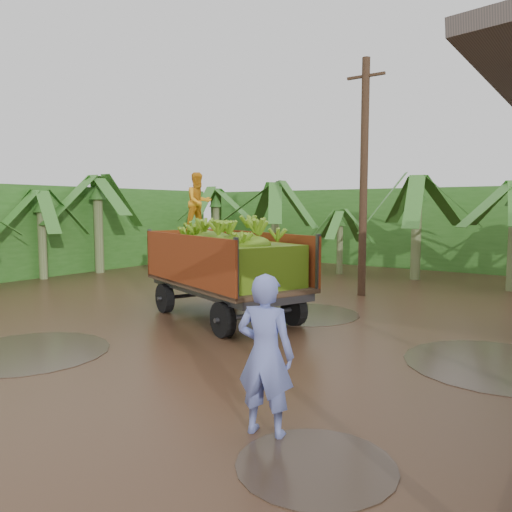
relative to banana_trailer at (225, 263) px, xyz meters
The scene contains 7 objects.
ground 3.27m from the banana_trailer, 42.21° to the right, with size 100.00×100.00×0.00m, color black.
hedge_north 14.02m from the banana_trailer, 89.20° to the left, with size 22.00×3.00×3.60m, color #2D661E.
hedge_west 11.98m from the banana_trailer, behind, with size 3.00×18.00×3.60m, color #2D661E.
banana_trailer is the anchor object (origin of this frame).
man_blue 6.42m from the banana_trailer, 46.88° to the right, with size 0.72×0.47×1.97m, color #6D7AC7.
utility_pole 5.69m from the banana_trailer, 73.73° to the left, with size 1.20×0.24×7.22m.
banana_plants 5.72m from the banana_trailer, 121.75° to the left, with size 23.86×20.01×4.18m.
Camera 1 is at (5.46, -7.53, 2.76)m, focal length 35.00 mm.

